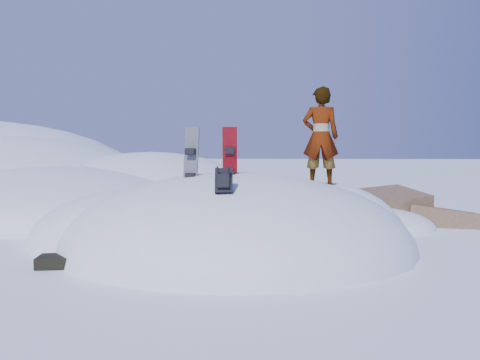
{
  "coord_description": "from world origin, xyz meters",
  "views": [
    {
      "loc": [
        0.49,
        -9.23,
        2.05
      ],
      "look_at": [
        0.07,
        0.3,
        1.33
      ],
      "focal_mm": 35.0,
      "sensor_mm": 36.0,
      "label": 1
    }
  ],
  "objects_px": {
    "person": "(321,137)",
    "backpack": "(224,181)",
    "snowboard_red": "(230,165)",
    "snowboard_dark": "(191,167)"
  },
  "relations": [
    {
      "from": "person",
      "to": "backpack",
      "type": "bearing_deg",
      "value": 50.78
    },
    {
      "from": "snowboard_red",
      "to": "backpack",
      "type": "relative_size",
      "value": 3.08
    },
    {
      "from": "snowboard_dark",
      "to": "person",
      "type": "bearing_deg",
      "value": 28.3
    },
    {
      "from": "snowboard_dark",
      "to": "person",
      "type": "relative_size",
      "value": 0.79
    },
    {
      "from": "snowboard_red",
      "to": "backpack",
      "type": "bearing_deg",
      "value": -91.82
    },
    {
      "from": "snowboard_dark",
      "to": "person",
      "type": "height_order",
      "value": "person"
    },
    {
      "from": "person",
      "to": "snowboard_red",
      "type": "bearing_deg",
      "value": 21.69
    },
    {
      "from": "snowboard_dark",
      "to": "backpack",
      "type": "bearing_deg",
      "value": -43.87
    },
    {
      "from": "snowboard_dark",
      "to": "person",
      "type": "distance_m",
      "value": 2.67
    },
    {
      "from": "snowboard_dark",
      "to": "backpack",
      "type": "relative_size",
      "value": 3.23
    }
  ]
}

